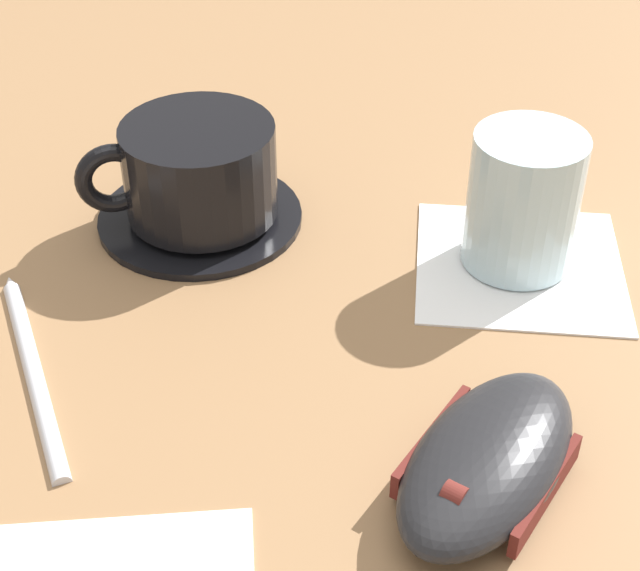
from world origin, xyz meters
TOP-DOWN VIEW (x-y plane):
  - ground_plane at (0.00, 0.00)m, footprint 3.00×3.00m
  - saucer at (-0.07, 0.11)m, footprint 0.12×0.12m
  - coffee_cup at (-0.06, 0.11)m, footprint 0.11×0.09m
  - computer_mouse at (0.07, -0.10)m, footprint 0.12×0.13m
  - napkin_under_glass at (0.12, 0.06)m, footprint 0.13×0.13m
  - drinking_glass at (0.11, 0.06)m, footprint 0.06×0.06m
  - pen at (-0.14, -0.01)m, footprint 0.06×0.15m

SIDE VIEW (x-z plane):
  - ground_plane at x=0.00m, z-range 0.00..0.00m
  - napkin_under_glass at x=0.12m, z-range 0.00..0.00m
  - pen at x=-0.14m, z-range 0.00..0.01m
  - saucer at x=-0.07m, z-range 0.00..0.01m
  - computer_mouse at x=0.07m, z-range 0.00..0.03m
  - coffee_cup at x=-0.06m, z-range 0.01..0.06m
  - drinking_glass at x=0.11m, z-range 0.00..0.08m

